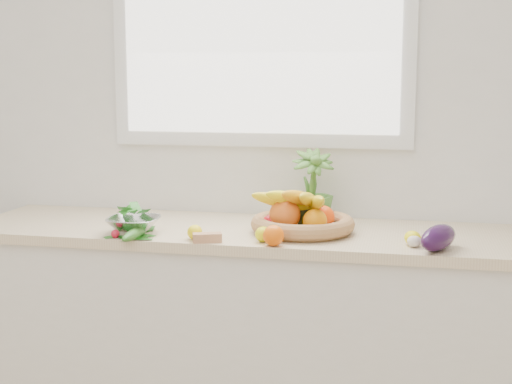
% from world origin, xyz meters
% --- Properties ---
extents(back_wall, '(4.50, 0.02, 2.70)m').
position_xyz_m(back_wall, '(0.00, 2.25, 1.35)').
color(back_wall, white).
rests_on(back_wall, ground).
extents(counter_cabinet, '(2.20, 0.58, 0.86)m').
position_xyz_m(counter_cabinet, '(0.00, 1.95, 0.43)').
color(counter_cabinet, silver).
rests_on(counter_cabinet, ground).
extents(countertop, '(2.24, 0.62, 0.04)m').
position_xyz_m(countertop, '(0.00, 1.95, 0.88)').
color(countertop, beige).
rests_on(countertop, counter_cabinet).
extents(window_frame, '(1.30, 0.03, 1.10)m').
position_xyz_m(window_frame, '(0.00, 2.23, 1.75)').
color(window_frame, white).
rests_on(window_frame, back_wall).
extents(window_pane, '(1.18, 0.01, 0.98)m').
position_xyz_m(window_pane, '(0.00, 2.21, 1.75)').
color(window_pane, white).
rests_on(window_pane, window_frame).
extents(orange_loose, '(0.10, 0.10, 0.08)m').
position_xyz_m(orange_loose, '(0.17, 1.67, 0.94)').
color(orange_loose, '#FF6308').
rests_on(orange_loose, countertop).
extents(lemon_a, '(0.06, 0.07, 0.05)m').
position_xyz_m(lemon_a, '(-0.14, 1.71, 0.93)').
color(lemon_a, yellow).
rests_on(lemon_a, countertop).
extents(lemon_b, '(0.07, 0.08, 0.06)m').
position_xyz_m(lemon_b, '(0.12, 1.73, 0.93)').
color(lemon_b, '#DADD0C').
rests_on(lemon_b, countertop).
extents(lemon_c, '(0.08, 0.09, 0.05)m').
position_xyz_m(lemon_c, '(0.65, 1.78, 0.93)').
color(lemon_c, '#FFF40D').
rests_on(lemon_c, countertop).
extents(apple, '(0.09, 0.09, 0.07)m').
position_xyz_m(apple, '(0.12, 1.88, 0.94)').
color(apple, red).
rests_on(apple, countertop).
extents(ginger, '(0.11, 0.08, 0.03)m').
position_xyz_m(ginger, '(-0.08, 1.68, 0.92)').
color(ginger, tan).
rests_on(ginger, countertop).
extents(garlic_a, '(0.06, 0.06, 0.05)m').
position_xyz_m(garlic_a, '(0.37, 1.90, 0.92)').
color(garlic_a, white).
rests_on(garlic_a, countertop).
extents(garlic_b, '(0.07, 0.07, 0.05)m').
position_xyz_m(garlic_b, '(0.38, 1.91, 0.92)').
color(garlic_b, white).
rests_on(garlic_b, countertop).
extents(garlic_c, '(0.06, 0.06, 0.04)m').
position_xyz_m(garlic_c, '(0.66, 1.76, 0.92)').
color(garlic_c, beige).
rests_on(garlic_c, countertop).
extents(eggplant, '(0.17, 0.24, 0.09)m').
position_xyz_m(eggplant, '(0.74, 1.73, 0.95)').
color(eggplant, '#2A0F37').
rests_on(eggplant, countertop).
extents(cucumber, '(0.05, 0.22, 0.04)m').
position_xyz_m(cucumber, '(-0.35, 1.67, 0.92)').
color(cucumber, '#215E1B').
rests_on(cucumber, countertop).
extents(radish, '(0.04, 0.04, 0.03)m').
position_xyz_m(radish, '(-0.43, 1.67, 0.92)').
color(radish, red).
rests_on(radish, countertop).
extents(potted_herb, '(0.23, 0.23, 0.32)m').
position_xyz_m(potted_herb, '(0.25, 2.10, 1.05)').
color(potted_herb, '#477B2D').
rests_on(potted_herb, countertop).
extents(fruit_basket, '(0.52, 0.52, 0.20)m').
position_xyz_m(fruit_basket, '(0.23, 1.91, 0.96)').
color(fruit_basket, tan).
rests_on(fruit_basket, countertop).
extents(colander_with_spinach, '(0.21, 0.21, 0.11)m').
position_xyz_m(colander_with_spinach, '(-0.39, 1.76, 0.96)').
color(colander_with_spinach, silver).
rests_on(colander_with_spinach, countertop).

